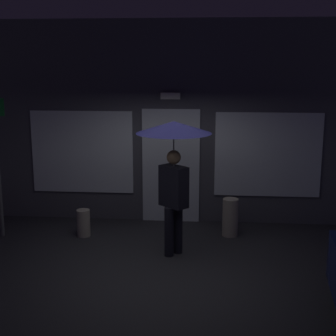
{
  "coord_description": "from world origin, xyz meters",
  "views": [
    {
      "loc": [
        0.73,
        -6.96,
        3.08
      ],
      "look_at": [
        0.09,
        0.49,
        1.44
      ],
      "focal_mm": 52.18,
      "sensor_mm": 36.0,
      "label": 1
    }
  ],
  "objects": [
    {
      "name": "building_facade",
      "position": [
        0.0,
        2.34,
        1.9
      ],
      "size": [
        8.46,
        0.48,
        3.84
      ],
      "color": "#4C4C56",
      "rests_on": "ground"
    },
    {
      "name": "ground_plane",
      "position": [
        0.0,
        0.0,
        0.0
      ],
      "size": [
        18.0,
        18.0,
        0.0
      ],
      "primitive_type": "plane",
      "color": "#2D2D33"
    },
    {
      "name": "person_with_umbrella",
      "position": [
        0.18,
        0.49,
        1.73
      ],
      "size": [
        1.18,
        1.18,
        2.18
      ],
      "rotation": [
        0.0,
        0.0,
        2.41
      ],
      "color": "black",
      "rests_on": "ground"
    },
    {
      "name": "sidewalk_bollard_2",
      "position": [
        -1.49,
        1.19,
        0.24
      ],
      "size": [
        0.24,
        0.24,
        0.49
      ],
      "primitive_type": "cylinder",
      "color": "#B2A899",
      "rests_on": "ground"
    },
    {
      "name": "sidewalk_bollard",
      "position": [
        1.13,
        1.44,
        0.34
      ],
      "size": [
        0.28,
        0.28,
        0.69
      ],
      "primitive_type": "cylinder",
      "color": "#B2A899",
      "rests_on": "ground"
    }
  ]
}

